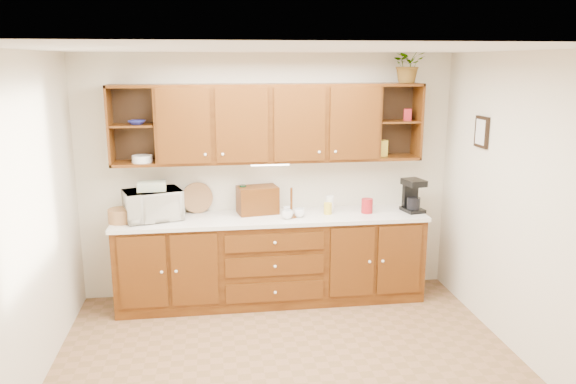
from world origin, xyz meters
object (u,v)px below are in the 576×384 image
object	(u,v)px
potted_plant	(408,64)
microwave	(153,205)
bread_box	(258,200)
coffee_maker	(413,196)

from	to	relation	value
potted_plant	microwave	bearing A→B (deg)	-178.70
potted_plant	bread_box	bearing A→B (deg)	178.62
microwave	coffee_maker	xyz separation A→B (m)	(2.72, -0.04, 0.02)
coffee_maker	potted_plant	bearing A→B (deg)	115.36
microwave	coffee_maker	size ratio (longest dim) A/B	1.58
bread_box	potted_plant	distance (m)	2.11
microwave	potted_plant	bearing A→B (deg)	-16.29
coffee_maker	potted_plant	distance (m)	1.38
bread_box	potted_plant	bearing A→B (deg)	-10.98
bread_box	coffee_maker	size ratio (longest dim) A/B	1.17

